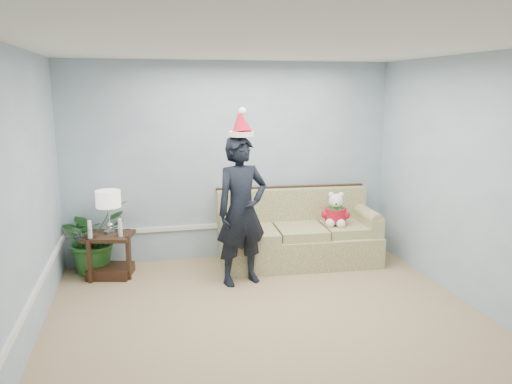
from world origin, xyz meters
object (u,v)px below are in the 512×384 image
at_px(man, 242,211).
at_px(table_lamp, 108,201).
at_px(side_table, 110,260).
at_px(houseplant, 93,237).
at_px(teddy_bear, 336,213).
at_px(sofa, 298,236).

bearing_deg(man, table_lamp, 142.25).
height_order(side_table, houseplant, houseplant).
height_order(side_table, man, man).
relative_size(side_table, teddy_bear, 1.44).
height_order(side_table, teddy_bear, teddy_bear).
distance_m(table_lamp, man, 1.69).
bearing_deg(sofa, teddy_bear, -12.40).
bearing_deg(man, sofa, 17.42).
distance_m(side_table, man, 1.82).
relative_size(houseplant, man, 0.51).
distance_m(man, teddy_bear, 1.47).
height_order(man, teddy_bear, man).
bearing_deg(table_lamp, side_table, -106.43).
bearing_deg(man, houseplant, 140.36).
xyz_separation_m(sofa, side_table, (-2.48, -0.01, -0.14)).
distance_m(sofa, table_lamp, 2.54).
height_order(side_table, table_lamp, table_lamp).
distance_m(sofa, man, 1.20).
relative_size(side_table, man, 0.37).
bearing_deg(sofa, table_lamp, -177.74).
bearing_deg(teddy_bear, houseplant, -165.91).
xyz_separation_m(side_table, table_lamp, (0.02, 0.06, 0.75)).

